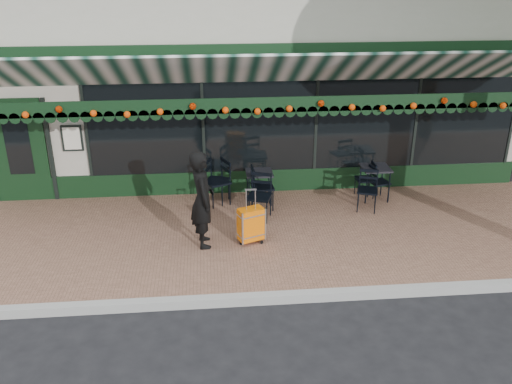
{
  "coord_description": "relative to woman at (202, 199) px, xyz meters",
  "views": [
    {
      "loc": [
        -0.91,
        -7.06,
        4.84
      ],
      "look_at": [
        -0.11,
        1.6,
        1.14
      ],
      "focal_mm": 38.0,
      "sensor_mm": 36.0,
      "label": 1
    }
  ],
  "objects": [
    {
      "name": "chair_b_front",
      "position": [
        1.1,
        0.96,
        -0.42
      ],
      "size": [
        0.58,
        0.58,
        0.92
      ],
      "primitive_type": null,
      "rotation": [
        0.0,
        0.0,
        -0.32
      ],
      "color": "black",
      "rests_on": "sidewalk"
    },
    {
      "name": "sidewalk",
      "position": [
        1.05,
        0.37,
        -0.95
      ],
      "size": [
        18.0,
        4.0,
        0.15
      ],
      "primitive_type": "cube",
      "color": "brown",
      "rests_on": "ground"
    },
    {
      "name": "suitcase",
      "position": [
        0.85,
        0.0,
        -0.53
      ],
      "size": [
        0.51,
        0.4,
        1.03
      ],
      "rotation": [
        0.0,
        0.0,
        0.38
      ],
      "color": "orange",
      "rests_on": "sidewalk"
    },
    {
      "name": "ground",
      "position": [
        1.05,
        -1.63,
        -1.03
      ],
      "size": [
        80.0,
        80.0,
        0.0
      ],
      "primitive_type": "plane",
      "color": "black",
      "rests_on": "ground"
    },
    {
      "name": "curb",
      "position": [
        1.05,
        -1.71,
        -0.95
      ],
      "size": [
        18.0,
        0.16,
        0.15
      ],
      "primitive_type": "cube",
      "color": "#9E9E99",
      "rests_on": "ground"
    },
    {
      "name": "chair_a_right",
      "position": [
        3.72,
        1.66,
        -0.49
      ],
      "size": [
        0.47,
        0.47,
        0.78
      ],
      "primitive_type": null,
      "rotation": [
        0.0,
        0.0,
        1.8
      ],
      "color": "black",
      "rests_on": "sidewalk"
    },
    {
      "name": "chair_b_left",
      "position": [
        0.29,
        1.77,
        -0.4
      ],
      "size": [
        0.63,
        0.63,
        0.96
      ],
      "primitive_type": null,
      "rotation": [
        0.0,
        0.0,
        -1.16
      ],
      "color": "black",
      "rests_on": "sidewalk"
    },
    {
      "name": "cafe_table_a",
      "position": [
        3.64,
        1.73,
        -0.23
      ],
      "size": [
        0.58,
        0.58,
        0.72
      ],
      "color": "black",
      "rests_on": "sidewalk"
    },
    {
      "name": "chair_a_front",
      "position": [
        3.32,
        1.17,
        -0.46
      ],
      "size": [
        0.53,
        0.53,
        0.84
      ],
      "primitive_type": null,
      "rotation": [
        0.0,
        0.0,
        -0.31
      ],
      "color": "black",
      "rests_on": "sidewalk"
    },
    {
      "name": "woman",
      "position": [
        0.0,
        0.0,
        0.0
      ],
      "size": [
        0.5,
        0.69,
        1.76
      ],
      "primitive_type": "imported",
      "rotation": [
        0.0,
        0.0,
        1.7
      ],
      "color": "black",
      "rests_on": "sidewalk"
    },
    {
      "name": "chair_b_right",
      "position": [
        1.21,
        1.46,
        -0.42
      ],
      "size": [
        0.49,
        0.49,
        0.92
      ],
      "primitive_type": null,
      "rotation": [
        0.0,
        0.0,
        1.63
      ],
      "color": "black",
      "rests_on": "sidewalk"
    },
    {
      "name": "chair_a_left",
      "position": [
        3.46,
        1.84,
        -0.48
      ],
      "size": [
        0.4,
        0.4,
        0.79
      ],
      "primitive_type": null,
      "rotation": [
        0.0,
        0.0,
        -1.58
      ],
      "color": "black",
      "rests_on": "sidewalk"
    },
    {
      "name": "cafe_table_b",
      "position": [
        1.17,
        1.77,
        -0.27
      ],
      "size": [
        0.55,
        0.55,
        0.68
      ],
      "color": "black",
      "rests_on": "sidewalk"
    },
    {
      "name": "chair_solo",
      "position": [
        0.29,
        1.87,
        -0.42
      ],
      "size": [
        0.61,
        0.61,
        0.92
      ],
      "primitive_type": null,
      "rotation": [
        0.0,
        0.0,
        1.17
      ],
      "color": "black",
      "rests_on": "sidewalk"
    },
    {
      "name": "restaurant_building",
      "position": [
        1.05,
        6.21,
        1.24
      ],
      "size": [
        12.0,
        9.6,
        4.5
      ],
      "color": "#A6A290",
      "rests_on": "ground"
    }
  ]
}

